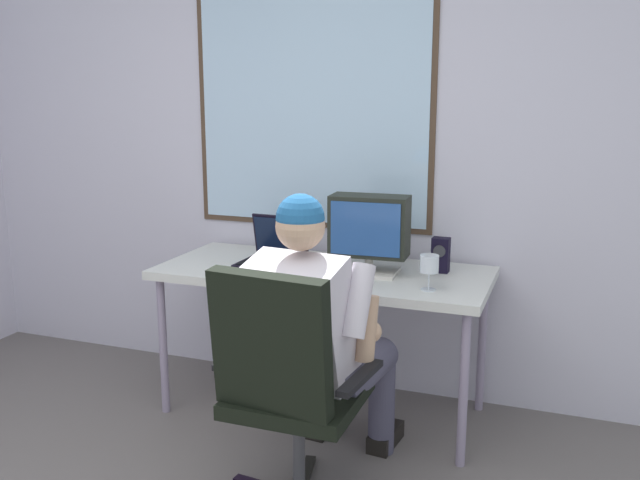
{
  "coord_description": "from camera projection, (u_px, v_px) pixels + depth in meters",
  "views": [
    {
      "loc": [
        1.28,
        -1.29,
        1.63
      ],
      "look_at": [
        0.26,
        1.45,
        0.99
      ],
      "focal_mm": 39.04,
      "sensor_mm": 36.0,
      "label": 1
    }
  ],
  "objects": [
    {
      "name": "wall_rear",
      "position": [
        326.0,
        144.0,
        3.74
      ],
      "size": [
        4.6,
        0.08,
        2.65
      ],
      "color": "silver",
      "rests_on": "ground"
    },
    {
      "name": "desk",
      "position": [
        323.0,
        280.0,
        3.45
      ],
      "size": [
        1.63,
        0.71,
        0.76
      ],
      "color": "gray",
      "rests_on": "ground"
    },
    {
      "name": "office_chair",
      "position": [
        285.0,
        378.0,
        2.61
      ],
      "size": [
        0.61,
        0.6,
        1.0
      ],
      "color": "black",
      "rests_on": "ground"
    },
    {
      "name": "person_seated",
      "position": [
        317.0,
        334.0,
        2.84
      ],
      "size": [
        0.55,
        0.86,
        1.25
      ],
      "color": "#444156",
      "rests_on": "ground"
    },
    {
      "name": "crt_monitor",
      "position": [
        369.0,
        229.0,
        3.32
      ],
      "size": [
        0.38,
        0.24,
        0.38
      ],
      "color": "beige",
      "rests_on": "desk"
    },
    {
      "name": "laptop",
      "position": [
        274.0,
        251.0,
        3.55
      ],
      "size": [
        0.31,
        0.3,
        0.24
      ],
      "color": "black",
      "rests_on": "desk"
    },
    {
      "name": "wine_glass",
      "position": [
        429.0,
        266.0,
        3.06
      ],
      "size": [
        0.08,
        0.08,
        0.16
      ],
      "color": "silver",
      "rests_on": "desk"
    },
    {
      "name": "desk_speaker",
      "position": [
        441.0,
        255.0,
        3.37
      ],
      "size": [
        0.08,
        0.07,
        0.17
      ],
      "color": "black",
      "rests_on": "desk"
    }
  ]
}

